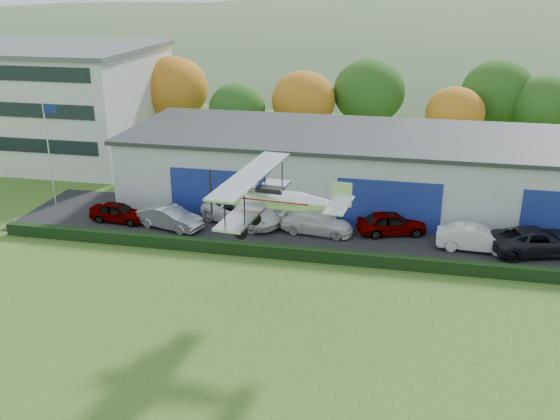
% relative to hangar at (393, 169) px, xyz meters
% --- Properties ---
extents(apron, '(48.00, 9.00, 0.05)m').
position_rel_hangar_xyz_m(apron, '(-2.00, -6.98, -2.63)').
color(apron, black).
rests_on(apron, ground).
extents(hedge, '(46.00, 0.60, 0.80)m').
position_rel_hangar_xyz_m(hedge, '(-2.00, -11.78, -2.26)').
color(hedge, black).
rests_on(hedge, ground).
extents(hangar, '(40.60, 12.60, 5.30)m').
position_rel_hangar_xyz_m(hangar, '(0.00, 0.00, 0.00)').
color(hangar, '#B2B7BC').
rests_on(hangar, ground).
extents(office_block, '(20.60, 15.60, 10.40)m').
position_rel_hangar_xyz_m(office_block, '(-33.00, 7.02, 2.56)').
color(office_block, silver).
rests_on(office_block, ground).
extents(flagpole, '(1.05, 0.10, 8.00)m').
position_rel_hangar_xyz_m(flagpole, '(-24.88, -5.98, 2.13)').
color(flagpole, silver).
rests_on(flagpole, ground).
extents(tree_belt, '(75.70, 13.22, 10.12)m').
position_rel_hangar_xyz_m(tree_belt, '(-4.15, 12.64, 2.95)').
color(tree_belt, '#3D2614').
rests_on(tree_belt, ground).
extents(distant_hills, '(430.00, 196.00, 56.00)m').
position_rel_hangar_xyz_m(distant_hills, '(-9.38, 112.02, -15.70)').
color(distant_hills, '#4C6642').
rests_on(distant_hills, ground).
extents(car_0, '(4.20, 1.96, 1.39)m').
position_rel_hangar_xyz_m(car_0, '(-18.70, -8.25, -1.91)').
color(car_0, gray).
rests_on(car_0, apron).
extents(car_1, '(4.95, 2.83, 1.54)m').
position_rel_hangar_xyz_m(car_1, '(-14.66, -8.66, -1.83)').
color(car_1, silver).
rests_on(car_1, apron).
extents(car_2, '(6.65, 4.98, 1.68)m').
position_rel_hangar_xyz_m(car_2, '(-9.99, -6.74, -1.77)').
color(car_2, silver).
rests_on(car_2, apron).
extents(car_3, '(5.08, 2.49, 1.42)m').
position_rel_hangar_xyz_m(car_3, '(-4.63, -7.43, -1.90)').
color(car_3, silver).
rests_on(car_3, apron).
extents(car_4, '(4.96, 3.13, 1.57)m').
position_rel_hangar_xyz_m(car_4, '(0.32, -6.60, -1.82)').
color(car_4, gray).
rests_on(car_4, apron).
extents(car_5, '(4.80, 1.81, 1.56)m').
position_rel_hangar_xyz_m(car_5, '(5.60, -8.11, -1.82)').
color(car_5, silver).
rests_on(car_5, apron).
extents(car_6, '(6.50, 4.37, 1.65)m').
position_rel_hangar_xyz_m(car_6, '(9.33, -7.90, -1.78)').
color(car_6, black).
rests_on(car_6, apron).
extents(biplane, '(7.35, 8.44, 3.15)m').
position_rel_hangar_xyz_m(biplane, '(-5.42, -17.76, 3.47)').
color(biplane, silver).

